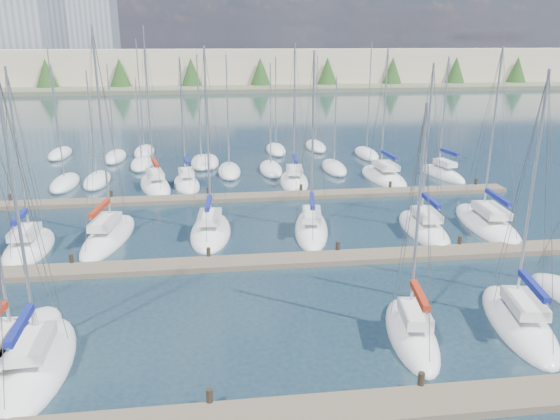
{
  "coord_description": "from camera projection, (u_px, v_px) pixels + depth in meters",
  "views": [
    {
      "loc": [
        -3.6,
        -14.09,
        12.97
      ],
      "look_at": [
        0.0,
        14.0,
        4.0
      ],
      "focal_mm": 35.0,
      "sensor_mm": 36.0,
      "label": 1
    }
  ],
  "objects": [
    {
      "name": "ground",
      "position": [
        237.0,
        137.0,
        74.42
      ],
      "size": [
        400.0,
        400.0,
        0.0
      ],
      "primitive_type": "plane",
      "color": "#203541",
      "rests_on": "ground"
    },
    {
      "name": "dock_near",
      "position": [
        322.0,
        412.0,
        19.54
      ],
      "size": [
        44.0,
        1.93,
        1.1
      ],
      "color": "#6B5E4C",
      "rests_on": "ground"
    },
    {
      "name": "dock_mid",
      "position": [
        276.0,
        261.0,
        32.78
      ],
      "size": [
        44.0,
        1.93,
        1.1
      ],
      "color": "#6B5E4C",
      "rests_on": "ground"
    },
    {
      "name": "dock_far",
      "position": [
        256.0,
        197.0,
        46.02
      ],
      "size": [
        44.0,
        1.93,
        1.1
      ],
      "color": "#6B5E4C",
      "rests_on": "ground"
    },
    {
      "name": "sailboat_q",
      "position": [
        384.0,
        177.0,
        52.56
      ],
      "size": [
        3.62,
        9.03,
        12.76
      ],
      "rotation": [
        0.0,
        0.0,
        0.06
      ],
      "color": "white",
      "rests_on": "ground"
    },
    {
      "name": "sailboat_h",
      "position": [
        29.0,
        248.0,
        34.79
      ],
      "size": [
        2.9,
        7.16,
        12.13
      ],
      "rotation": [
        0.0,
        0.0,
        0.03
      ],
      "color": "white",
      "rests_on": "ground"
    },
    {
      "name": "sailboat_o",
      "position": [
        187.0,
        184.0,
        49.92
      ],
      "size": [
        3.13,
        6.53,
        12.1
      ],
      "rotation": [
        0.0,
        0.0,
        0.14
      ],
      "color": "white",
      "rests_on": "ground"
    },
    {
      "name": "sailboat_k",
      "position": [
        311.0,
        228.0,
        38.26
      ],
      "size": [
        3.64,
        8.73,
        12.93
      ],
      "rotation": [
        0.0,
        0.0,
        -0.16
      ],
      "color": "white",
      "rests_on": "ground"
    },
    {
      "name": "sailboat_n",
      "position": [
        155.0,
        185.0,
        49.44
      ],
      "size": [
        4.2,
        8.53,
        14.73
      ],
      "rotation": [
        0.0,
        0.0,
        0.22
      ],
      "color": "white",
      "rests_on": "ground"
    },
    {
      "name": "sailboat_b",
      "position": [
        6.0,
        363.0,
        22.48
      ],
      "size": [
        3.95,
        10.13,
        13.42
      ],
      "rotation": [
        0.0,
        0.0,
        -0.09
      ],
      "color": "white",
      "rests_on": "ground"
    },
    {
      "name": "sailboat_p",
      "position": [
        294.0,
        181.0,
        50.9
      ],
      "size": [
        3.39,
        8.02,
        13.29
      ],
      "rotation": [
        0.0,
        0.0,
        -0.1
      ],
      "color": "white",
      "rests_on": "ground"
    },
    {
      "name": "sailboat_d",
      "position": [
        412.0,
        333.0,
        24.67
      ],
      "size": [
        3.0,
        6.84,
        11.2
      ],
      "rotation": [
        0.0,
        0.0,
        -0.14
      ],
      "color": "white",
      "rests_on": "ground"
    },
    {
      "name": "sailboat_j",
      "position": [
        211.0,
        231.0,
        37.7
      ],
      "size": [
        3.28,
        8.01,
        13.24
      ],
      "rotation": [
        0.0,
        0.0,
        -0.07
      ],
      "color": "white",
      "rests_on": "ground"
    },
    {
      "name": "sailboat_e",
      "position": [
        519.0,
        322.0,
        25.68
      ],
      "size": [
        3.89,
        8.09,
        12.48
      ],
      "rotation": [
        0.0,
        0.0,
        -0.19
      ],
      "color": "white",
      "rests_on": "ground"
    },
    {
      "name": "sailboat_r",
      "position": [
        442.0,
        174.0,
        53.6
      ],
      "size": [
        3.3,
        7.46,
        12.06
      ],
      "rotation": [
        0.0,
        0.0,
        0.17
      ],
      "color": "white",
      "rests_on": "ground"
    },
    {
      "name": "sailboat_c",
      "position": [
        35.0,
        364.0,
        22.39
      ],
      "size": [
        3.17,
        7.86,
        13.02
      ],
      "rotation": [
        0.0,
        0.0,
        0.03
      ],
      "color": "white",
      "rests_on": "ground"
    },
    {
      "name": "sailboat_i",
      "position": [
        109.0,
        236.0,
        36.72
      ],
      "size": [
        3.73,
        9.18,
        14.48
      ],
      "rotation": [
        0.0,
        0.0,
        -0.14
      ],
      "color": "white",
      "rests_on": "ground"
    },
    {
      "name": "sailboat_l",
      "position": [
        423.0,
        229.0,
        38.23
      ],
      "size": [
        2.97,
        8.06,
        12.16
      ],
      "rotation": [
        0.0,
        0.0,
        -0.05
      ],
      "color": "white",
      "rests_on": "ground"
    },
    {
      "name": "sailboat_m",
      "position": [
        487.0,
        224.0,
        39.2
      ],
      "size": [
        3.78,
        9.81,
        13.19
      ],
      "rotation": [
        0.0,
        0.0,
        -0.09
      ],
      "color": "white",
      "rests_on": "ground"
    },
    {
      "name": "distant_boats",
      "position": [
        205.0,
        161.0,
        58.45
      ],
      "size": [
        36.93,
        20.75,
        13.3
      ],
      "color": "#9EA0A5",
      "rests_on": "ground"
    },
    {
      "name": "shoreline",
      "position": [
        173.0,
        58.0,
        155.45
      ],
      "size": [
        400.0,
        60.0,
        38.0
      ],
      "color": "#666B51",
      "rests_on": "ground"
    }
  ]
}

